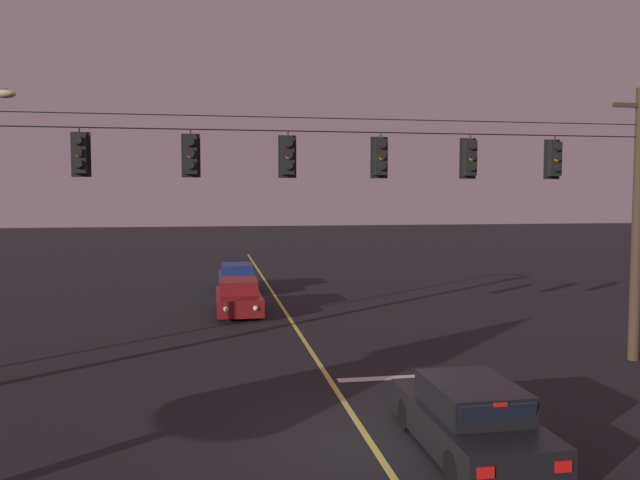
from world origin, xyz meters
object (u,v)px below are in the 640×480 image
(traffic_light_left_inner, at_px, (191,155))
(traffic_light_centre, at_px, (288,156))
(traffic_light_right_inner, at_px, (381,157))
(traffic_light_far_right, at_px, (555,159))
(car_waiting_near_lane, at_px, (470,420))
(car_oncoming_lead, at_px, (238,297))
(car_oncoming_trailing, at_px, (237,279))
(traffic_light_leftmost, at_px, (80,154))
(traffic_light_rightmost, at_px, (470,158))

(traffic_light_left_inner, distance_m, traffic_light_centre, 2.50)
(traffic_light_centre, height_order, traffic_light_right_inner, same)
(traffic_light_left_inner, height_order, traffic_light_far_right, same)
(car_waiting_near_lane, bearing_deg, car_oncoming_lead, 103.46)
(car_oncoming_lead, bearing_deg, traffic_light_right_inner, -70.39)
(car_oncoming_lead, relative_size, car_oncoming_trailing, 1.00)
(car_oncoming_lead, bearing_deg, car_oncoming_trailing, 88.18)
(traffic_light_left_inner, xyz_separation_m, traffic_light_centre, (2.50, 0.00, 0.00))
(traffic_light_leftmost, distance_m, traffic_light_right_inner, 7.70)
(traffic_light_leftmost, height_order, traffic_light_centre, same)
(car_waiting_near_lane, bearing_deg, traffic_light_centre, 115.85)
(traffic_light_centre, xyz_separation_m, car_oncoming_trailing, (-0.72, 15.62, -5.23))
(traffic_light_leftmost, relative_size, traffic_light_right_inner, 1.00)
(traffic_light_left_inner, bearing_deg, car_waiting_near_lane, -47.16)
(car_waiting_near_lane, bearing_deg, traffic_light_right_inner, 92.32)
(traffic_light_left_inner, height_order, traffic_light_rightmost, same)
(traffic_light_far_right, bearing_deg, traffic_light_left_inner, 180.00)
(traffic_light_centre, relative_size, traffic_light_far_right, 1.00)
(car_oncoming_trailing, bearing_deg, traffic_light_right_inner, -78.33)
(traffic_light_leftmost, distance_m, car_waiting_near_lane, 11.05)
(traffic_light_leftmost, xyz_separation_m, car_waiting_near_lane, (7.93, -5.64, -5.23))
(traffic_light_left_inner, relative_size, car_oncoming_lead, 0.28)
(traffic_light_centre, bearing_deg, traffic_light_left_inner, 180.00)
(car_oncoming_lead, bearing_deg, traffic_light_leftmost, -114.07)
(traffic_light_rightmost, bearing_deg, traffic_light_far_right, 0.00)
(traffic_light_leftmost, xyz_separation_m, traffic_light_centre, (5.20, 0.00, 0.00))
(traffic_light_rightmost, height_order, car_waiting_near_lane, traffic_light_rightmost)
(traffic_light_leftmost, distance_m, traffic_light_left_inner, 2.70)
(traffic_light_right_inner, distance_m, car_oncoming_lead, 11.45)
(traffic_light_right_inner, bearing_deg, car_waiting_near_lane, -87.68)
(car_oncoming_lead, xyz_separation_m, car_oncoming_trailing, (0.19, 6.03, 0.00))
(traffic_light_right_inner, relative_size, traffic_light_rightmost, 1.00)
(traffic_light_far_right, bearing_deg, car_waiting_near_lane, -130.62)
(traffic_light_centre, bearing_deg, traffic_light_far_right, 0.00)
(traffic_light_left_inner, bearing_deg, car_oncoming_trailing, 83.51)
(traffic_light_leftmost, height_order, car_oncoming_trailing, traffic_light_leftmost)
(traffic_light_centre, xyz_separation_m, traffic_light_far_right, (7.57, 0.00, 0.00))
(traffic_light_left_inner, distance_m, traffic_light_right_inner, 5.00)
(traffic_light_right_inner, xyz_separation_m, car_waiting_near_lane, (0.23, -5.64, -5.23))
(traffic_light_leftmost, xyz_separation_m, traffic_light_far_right, (12.77, 0.00, 0.00))
(traffic_light_rightmost, height_order, traffic_light_far_right, same)
(traffic_light_leftmost, bearing_deg, traffic_light_centre, 0.00)
(traffic_light_right_inner, height_order, car_oncoming_trailing, traffic_light_right_inner)
(traffic_light_left_inner, distance_m, car_oncoming_trailing, 16.57)
(traffic_light_left_inner, height_order, car_oncoming_trailing, traffic_light_left_inner)
(car_oncoming_lead, distance_m, car_oncoming_trailing, 6.03)
(car_waiting_near_lane, height_order, car_oncoming_trailing, same)
(traffic_light_leftmost, height_order, traffic_light_left_inner, same)
(traffic_light_leftmost, bearing_deg, car_oncoming_trailing, 74.00)
(traffic_light_right_inner, relative_size, car_oncoming_lead, 0.28)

